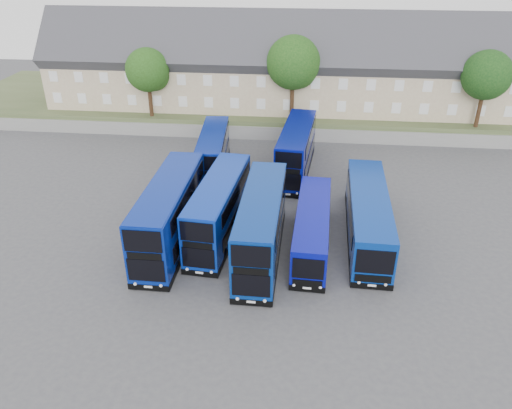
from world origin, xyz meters
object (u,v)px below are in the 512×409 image
object	(u,v)px
dd_front_left	(170,215)
tree_east	(488,77)
dd_front_mid	(219,210)
tree_west	(149,72)
tree_mid	(295,65)
coach_east_a	(312,229)

from	to	relation	value
dd_front_left	tree_east	size ratio (longest dim) A/B	1.48
dd_front_left	dd_front_mid	world-z (taller)	dd_front_left
dd_front_left	tree_west	world-z (taller)	tree_west
tree_mid	tree_east	size ratio (longest dim) A/B	1.12
dd_front_left	coach_east_a	size ratio (longest dim) A/B	1.07
tree_west	tree_mid	bearing A→B (deg)	1.79
tree_west	dd_front_left	bearing A→B (deg)	-71.00
dd_front_mid	coach_east_a	bearing A→B (deg)	-2.46
dd_front_mid	coach_east_a	distance (m)	7.09
tree_west	tree_east	bearing A→B (deg)	0.00
coach_east_a	tree_west	size ratio (longest dim) A/B	1.48
tree_west	dd_front_mid	bearing A→B (deg)	-62.34
tree_mid	dd_front_left	bearing A→B (deg)	-109.02
dd_front_left	tree_mid	xyz separation A→B (m)	(8.09, 23.47, 5.71)
dd_front_mid	tree_east	world-z (taller)	tree_east
dd_front_left	tree_east	xyz separation A→B (m)	(28.09, 22.97, 5.03)
tree_west	coach_east_a	bearing A→B (deg)	-50.86
dd_front_left	coach_east_a	bearing A→B (deg)	3.14
dd_front_mid	tree_west	xyz separation A→B (m)	(-11.31, 21.58, 4.86)
coach_east_a	tree_mid	size ratio (longest dim) A/B	1.23
tree_west	tree_east	distance (m)	36.00
dd_front_mid	tree_east	distance (m)	33.20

